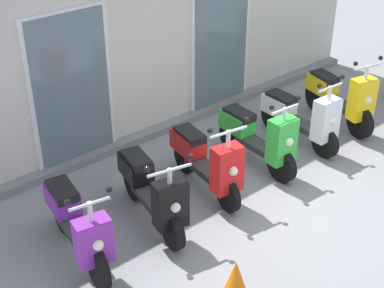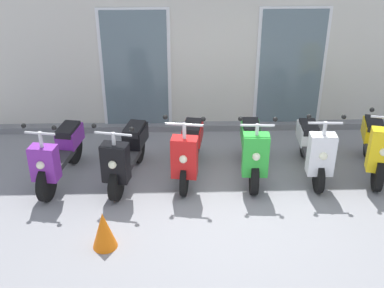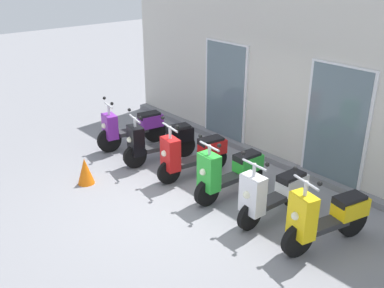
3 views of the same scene
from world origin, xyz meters
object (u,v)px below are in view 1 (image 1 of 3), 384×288
at_px(scooter_red, 207,160).
at_px(scooter_yellow, 341,97).
at_px(scooter_white, 301,116).
at_px(scooter_green, 258,137).
at_px(scooter_purple, 77,224).
at_px(traffic_cone, 235,281).
at_px(scooter_black, 152,191).

xyz_separation_m(scooter_red, scooter_yellow, (2.96, 0.03, -0.00)).
bearing_deg(scooter_white, scooter_green, -178.67).
distance_m(scooter_green, scooter_white, 0.97).
height_order(scooter_red, scooter_yellow, scooter_yellow).
bearing_deg(scooter_yellow, scooter_purple, -179.32).
bearing_deg(scooter_green, scooter_yellow, 0.71).
relative_size(scooter_yellow, traffic_cone, 3.05).
height_order(scooter_black, traffic_cone, scooter_black).
xyz_separation_m(scooter_white, scooter_yellow, (0.99, 0.00, 0.02)).
height_order(scooter_purple, scooter_red, scooter_red).
distance_m(scooter_purple, scooter_green, 3.00).
xyz_separation_m(scooter_black, scooter_green, (1.96, 0.07, 0.01)).
relative_size(scooter_purple, scooter_white, 1.06).
distance_m(scooter_black, traffic_cone, 1.65).
relative_size(scooter_red, scooter_yellow, 0.98).
distance_m(scooter_purple, scooter_black, 1.04).
height_order(scooter_white, scooter_yellow, scooter_yellow).
bearing_deg(traffic_cone, scooter_red, 56.51).
bearing_deg(scooter_purple, scooter_green, 0.67).
xyz_separation_m(scooter_purple, scooter_white, (3.98, 0.06, 0.01)).
relative_size(scooter_black, scooter_red, 1.03).
distance_m(scooter_black, scooter_green, 1.96).
xyz_separation_m(scooter_green, scooter_white, (0.97, 0.02, -0.01)).
xyz_separation_m(scooter_purple, scooter_black, (1.04, -0.03, 0.00)).
bearing_deg(scooter_purple, scooter_white, 0.83).
bearing_deg(traffic_cone, scooter_purple, 117.93).
height_order(scooter_red, scooter_white, scooter_red).
bearing_deg(scooter_black, scooter_white, 1.72).
relative_size(scooter_red, traffic_cone, 2.99).
height_order(scooter_green, scooter_white, scooter_white).
relative_size(scooter_black, scooter_green, 1.04).
height_order(scooter_black, scooter_red, scooter_red).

